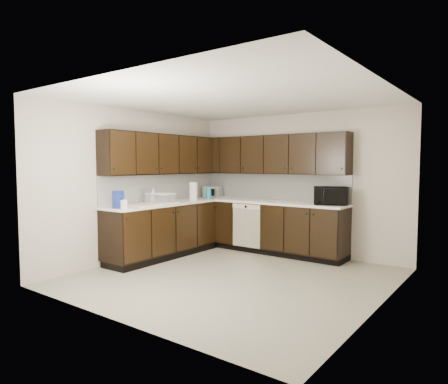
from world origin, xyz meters
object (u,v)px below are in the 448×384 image
object	(u,v)px
microwave	(330,196)
toaster_oven	(213,192)
sink	(149,208)
blue_pitcher	(118,199)
storage_bin	(161,198)

from	to	relation	value
microwave	toaster_oven	world-z (taller)	microwave
sink	toaster_oven	xyz separation A→B (m)	(-0.07, 1.78, 0.17)
sink	microwave	xyz separation A→B (m)	(2.43, 1.69, 0.20)
sink	toaster_oven	world-z (taller)	sink
toaster_oven	blue_pitcher	world-z (taller)	blue_pitcher
sink	storage_bin	size ratio (longest dim) A/B	2.00
microwave	toaster_oven	xyz separation A→B (m)	(-2.50, 0.09, -0.04)
storage_bin	blue_pitcher	size ratio (longest dim) A/B	1.55
microwave	blue_pitcher	world-z (taller)	microwave
microwave	blue_pitcher	bearing A→B (deg)	-159.57
storage_bin	blue_pitcher	world-z (taller)	blue_pitcher
sink	microwave	world-z (taller)	microwave
sink	storage_bin	world-z (taller)	sink
sink	storage_bin	distance (m)	0.29
sink	storage_bin	xyz separation A→B (m)	(0.01, 0.25, 0.14)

